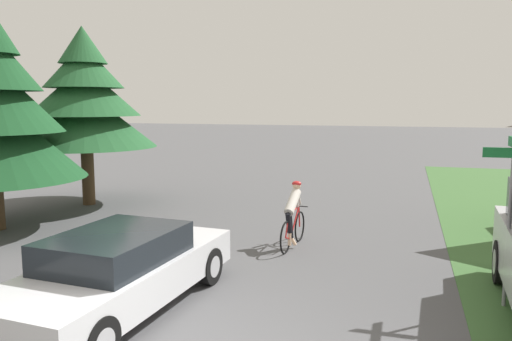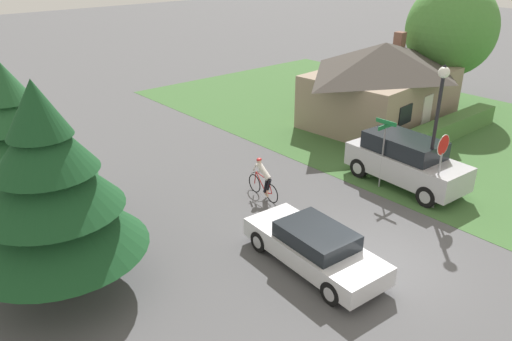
% 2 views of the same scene
% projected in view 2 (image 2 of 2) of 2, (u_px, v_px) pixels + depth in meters
% --- Properties ---
extents(ground_plane, '(140.00, 140.00, 0.00)m').
position_uv_depth(ground_plane, '(379.00, 263.00, 14.91)').
color(ground_plane, '#515154').
extents(grass_verge_right, '(16.00, 36.00, 0.01)m').
position_uv_depth(grass_verge_right, '(456.00, 138.00, 24.60)').
color(grass_verge_right, '#3D6633').
rests_on(grass_verge_right, ground).
extents(cottage_house, '(8.79, 6.36, 4.41)m').
position_uv_depth(cottage_house, '(382.00, 82.00, 25.98)').
color(cottage_house, gray).
rests_on(cottage_house, ground).
extents(hedge_row, '(10.48, 0.90, 0.96)m').
position_uv_depth(hedge_row, '(432.00, 135.00, 23.58)').
color(hedge_row, '#4C7A3D').
rests_on(hedge_row, ground).
extents(sedan_left_lane, '(2.06, 4.72, 1.30)m').
position_uv_depth(sedan_left_lane, '(314.00, 247.00, 14.52)').
color(sedan_left_lane, silver).
rests_on(sedan_left_lane, ground).
extents(cyclist, '(0.44, 1.81, 1.51)m').
position_uv_depth(cyclist, '(263.00, 179.00, 18.55)').
color(cyclist, black).
rests_on(cyclist, ground).
extents(parked_suv_right, '(2.16, 4.84, 1.97)m').
position_uv_depth(parked_suv_right, '(405.00, 161.00, 19.42)').
color(parked_suv_right, '#B7B7BC').
rests_on(parked_suv_right, ground).
extents(stop_sign, '(0.75, 0.07, 2.81)m').
position_uv_depth(stop_sign, '(441.00, 157.00, 17.25)').
color(stop_sign, gray).
rests_on(stop_sign, ground).
extents(street_lamp, '(0.40, 0.40, 5.02)m').
position_uv_depth(street_lamp, '(438.00, 108.00, 17.42)').
color(street_lamp, black).
rests_on(street_lamp, ground).
extents(street_name_sign, '(0.90, 0.90, 2.75)m').
position_uv_depth(street_name_sign, '(384.00, 142.00, 18.86)').
color(street_name_sign, gray).
rests_on(street_name_sign, ground).
extents(conifer_tall_near, '(4.60, 4.60, 5.90)m').
position_uv_depth(conifer_tall_near, '(51.00, 188.00, 12.51)').
color(conifer_tall_near, '#4C3823').
rests_on(conifer_tall_near, ground).
extents(conifer_tall_far, '(4.47, 4.47, 5.70)m').
position_uv_depth(conifer_tall_far, '(15.00, 139.00, 15.00)').
color(conifer_tall_far, '#4C3823').
rests_on(conifer_tall_far, ground).
extents(deciduous_tree_right, '(4.99, 4.99, 7.05)m').
position_uv_depth(deciduous_tree_right, '(451.00, 29.00, 27.79)').
color(deciduous_tree_right, '#4C3823').
rests_on(deciduous_tree_right, ground).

